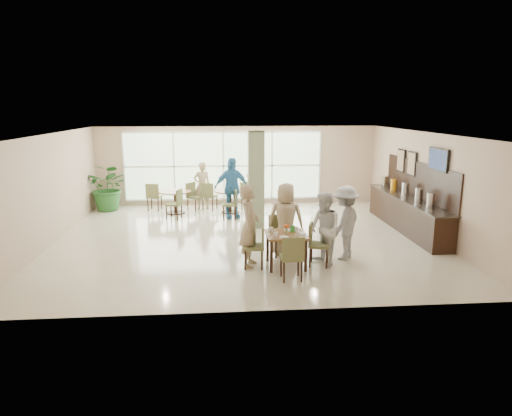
{
  "coord_description": "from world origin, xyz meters",
  "views": [
    {
      "loc": [
        -0.68,
        -11.82,
        3.47
      ],
      "look_at": [
        0.2,
        -1.2,
        1.1
      ],
      "focal_mm": 32.0,
      "sensor_mm": 36.0,
      "label": 1
    }
  ],
  "objects": [
    {
      "name": "chairs_table_left",
      "position": [
        -2.15,
        3.18,
        0.47
      ],
      "size": [
        1.97,
        1.81,
        0.95
      ],
      "color": "olive",
      "rests_on": "ground"
    },
    {
      "name": "wall_tv",
      "position": [
        4.94,
        -0.6,
        2.15
      ],
      "size": [
        0.06,
        1.0,
        0.58
      ],
      "color": "black",
      "rests_on": "ground"
    },
    {
      "name": "potted_plant",
      "position": [
        -4.4,
        3.79,
        0.8
      ],
      "size": [
        1.83,
        1.83,
        1.61
      ],
      "primitive_type": "imported",
      "rotation": [
        0.0,
        0.0,
        -0.33
      ],
      "color": "#245C25",
      "rests_on": "ground"
    },
    {
      "name": "round_table_left",
      "position": [
        -2.13,
        3.17,
        0.57
      ],
      "size": [
        1.07,
        1.07,
        0.75
      ],
      "color": "brown",
      "rests_on": "ground"
    },
    {
      "name": "teen_left",
      "position": [
        -0.02,
        -2.16,
        0.92
      ],
      "size": [
        0.58,
        0.75,
        1.83
      ],
      "primitive_type": "imported",
      "rotation": [
        0.0,
        0.0,
        1.33
      ],
      "color": "tan",
      "rests_on": "ground"
    },
    {
      "name": "chairs_table_right",
      "position": [
        -0.33,
        3.11,
        0.47
      ],
      "size": [
        1.96,
        1.97,
        0.95
      ],
      "color": "olive",
      "rests_on": "ground"
    },
    {
      "name": "buffet_counter",
      "position": [
        4.7,
        0.51,
        0.55
      ],
      "size": [
        0.64,
        4.7,
        1.95
      ],
      "color": "black",
      "rests_on": "ground"
    },
    {
      "name": "tabletop_clutter",
      "position": [
        0.81,
        -2.28,
        0.81
      ],
      "size": [
        0.77,
        0.75,
        0.21
      ],
      "color": "white",
      "rests_on": "main_table"
    },
    {
      "name": "teen_right",
      "position": [
        1.63,
        -2.27,
        0.83
      ],
      "size": [
        0.85,
        0.96,
        1.65
      ],
      "primitive_type": "imported",
      "rotation": [
        0.0,
        0.0,
        -1.25
      ],
      "color": "white",
      "rests_on": "ground"
    },
    {
      "name": "framed_art_a",
      "position": [
        4.95,
        1.0,
        1.85
      ],
      "size": [
        0.05,
        0.55,
        0.7
      ],
      "color": "black",
      "rests_on": "ground"
    },
    {
      "name": "room_shell",
      "position": [
        0.0,
        0.0,
        1.7
      ],
      "size": [
        10.0,
        10.0,
        10.0
      ],
      "color": "white",
      "rests_on": "ground"
    },
    {
      "name": "adult_standing",
      "position": [
        -1.25,
        3.75,
        0.82
      ],
      "size": [
        0.68,
        0.54,
        1.64
      ],
      "primitive_type": "imported",
      "rotation": [
        0.0,
        0.0,
        3.42
      ],
      "color": "tan",
      "rests_on": "ground"
    },
    {
      "name": "round_table_right",
      "position": [
        -0.31,
        3.14,
        0.56
      ],
      "size": [
        1.05,
        1.05,
        0.75
      ],
      "color": "brown",
      "rests_on": "ground"
    },
    {
      "name": "adult_a",
      "position": [
        -0.28,
        2.36,
        0.96
      ],
      "size": [
        1.26,
        0.93,
        1.93
      ],
      "primitive_type": "imported",
      "rotation": [
        0.0,
        0.0,
        0.28
      ],
      "color": "teal",
      "rests_on": "ground"
    },
    {
      "name": "framed_art_b",
      "position": [
        4.95,
        1.8,
        1.85
      ],
      "size": [
        0.05,
        0.55,
        0.7
      ],
      "color": "black",
      "rests_on": "ground"
    },
    {
      "name": "ground",
      "position": [
        0.0,
        0.0,
        0.0
      ],
      "size": [
        10.0,
        10.0,
        0.0
      ],
      "primitive_type": "plane",
      "color": "beige",
      "rests_on": "ground"
    },
    {
      "name": "chairs_main_table",
      "position": [
        0.78,
        -2.28,
        0.47
      ],
      "size": [
        1.99,
        2.1,
        0.95
      ],
      "color": "olive",
      "rests_on": "ground"
    },
    {
      "name": "teen_standing",
      "position": [
        2.2,
        -1.86,
        0.86
      ],
      "size": [
        1.2,
        1.26,
        1.72
      ],
      "primitive_type": "imported",
      "rotation": [
        0.0,
        0.0,
        -2.26
      ],
      "color": "#9C9C9E",
      "rests_on": "ground"
    },
    {
      "name": "teen_far",
      "position": [
        0.88,
        -1.48,
        0.87
      ],
      "size": [
        0.93,
        0.63,
        1.75
      ],
      "primitive_type": "imported",
      "rotation": [
        0.0,
        0.0,
        2.94
      ],
      "color": "tan",
      "rests_on": "ground"
    },
    {
      "name": "column",
      "position": [
        0.4,
        1.2,
        1.4
      ],
      "size": [
        0.45,
        0.45,
        2.8
      ],
      "primitive_type": "cube",
      "color": "#6F7F58",
      "rests_on": "ground"
    },
    {
      "name": "window_bank",
      "position": [
        -0.5,
        4.46,
        1.4
      ],
      "size": [
        7.0,
        0.04,
        7.0
      ],
      "color": "silver",
      "rests_on": "ground"
    },
    {
      "name": "main_table",
      "position": [
        0.78,
        -2.27,
        0.65
      ],
      "size": [
        0.88,
        0.88,
        0.75
      ],
      "color": "brown",
      "rests_on": "ground"
    },
    {
      "name": "adult_b",
      "position": [
        0.45,
        3.22,
        0.74
      ],
      "size": [
        0.78,
        1.45,
        1.49
      ],
      "primitive_type": "imported",
      "rotation": [
        0.0,
        0.0,
        -1.71
      ],
      "color": "white",
      "rests_on": "ground"
    }
  ]
}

